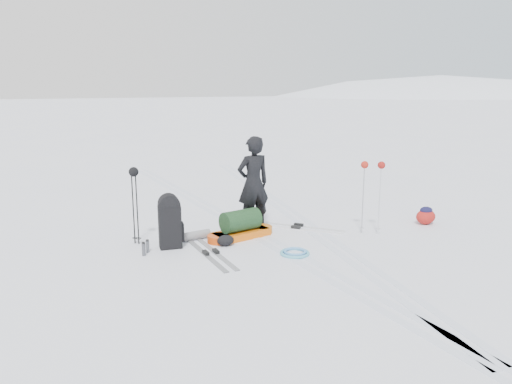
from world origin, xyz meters
TOP-DOWN VIEW (x-y plane):
  - ground at (0.00, 0.00)m, footprint 200.00×200.00m
  - snow_hill_backdrop at (62.69, 84.02)m, footprint 359.50×192.00m
  - ski_tracks at (0.61, 0.88)m, footprint 3.38×17.97m
  - skier at (0.06, 0.90)m, footprint 0.74×0.51m
  - pulk_sled at (-0.39, 0.47)m, footprint 1.50×0.71m
  - expedition_rucksack at (-1.73, 0.46)m, footprint 1.07×0.57m
  - ski_poles_black at (-2.32, 0.91)m, footprint 0.18×0.18m
  - ski_poles_silver at (2.08, -0.32)m, footprint 0.42×0.32m
  - touring_skis_grey at (-1.24, -0.22)m, footprint 0.35×1.91m
  - touring_skis_white at (0.93, 0.60)m, footprint 1.57×1.62m
  - rope_coil at (0.11, -0.82)m, footprint 0.60×0.60m
  - small_daypack at (3.59, -0.23)m, footprint 0.55×0.53m
  - thermos_pair at (-2.29, 0.25)m, footprint 0.18×0.24m
  - stuff_sack at (-0.84, 0.12)m, footprint 0.36×0.30m

SIDE VIEW (x-z plane):
  - snow_hill_backdrop at x=62.69m, z-range -150.24..12.21m
  - ground at x=0.00m, z-range 0.00..0.00m
  - ski_tracks at x=0.61m, z-range 0.00..0.01m
  - touring_skis_grey at x=-1.24m, z-range -0.02..0.05m
  - touring_skis_white at x=0.93m, z-range -0.02..0.05m
  - rope_coil at x=0.11m, z-range 0.00..0.06m
  - stuff_sack at x=-0.84m, z-range 0.00..0.20m
  - thermos_pair at x=-2.29m, z-range -0.01..0.24m
  - small_daypack at x=3.59m, z-range -0.01..0.37m
  - pulk_sled at x=-0.39m, z-range -0.06..0.49m
  - expedition_rucksack at x=-1.73m, z-range -0.04..0.96m
  - skier at x=0.06m, z-range 0.00..1.93m
  - ski_poles_black at x=-2.32m, z-range 0.46..1.92m
  - ski_poles_silver at x=2.08m, z-range 0.49..1.96m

